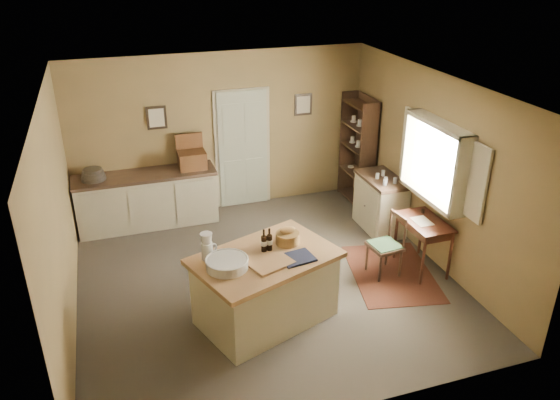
{
  "coord_description": "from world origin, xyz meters",
  "views": [
    {
      "loc": [
        -1.8,
        -6.15,
        4.26
      ],
      "look_at": [
        0.24,
        0.09,
        1.15
      ],
      "focal_mm": 35.0,
      "sensor_mm": 36.0,
      "label": 1
    }
  ],
  "objects_px": {
    "work_island": "(265,286)",
    "desk_chair": "(385,246)",
    "sideboard": "(148,197)",
    "writing_desk": "(424,227)",
    "right_cabinet": "(380,203)",
    "shelving_unit": "(360,150)"
  },
  "relations": [
    {
      "from": "work_island",
      "to": "sideboard",
      "type": "height_order",
      "value": "work_island"
    },
    {
      "from": "writing_desk",
      "to": "right_cabinet",
      "type": "xyz_separation_m",
      "value": [
        -0.0,
        1.27,
        -0.21
      ]
    },
    {
      "from": "sideboard",
      "to": "writing_desk",
      "type": "xyz_separation_m",
      "value": [
        3.54,
        -2.61,
        0.18
      ]
    },
    {
      "from": "desk_chair",
      "to": "shelving_unit",
      "type": "distance_m",
      "value": 2.53
    },
    {
      "from": "writing_desk",
      "to": "right_cabinet",
      "type": "height_order",
      "value": "right_cabinet"
    },
    {
      "from": "desk_chair",
      "to": "right_cabinet",
      "type": "bearing_deg",
      "value": 58.95
    },
    {
      "from": "writing_desk",
      "to": "shelving_unit",
      "type": "xyz_separation_m",
      "value": [
        0.15,
        2.41,
        0.29
      ]
    },
    {
      "from": "desk_chair",
      "to": "sideboard",
      "type": "bearing_deg",
      "value": 133.01
    },
    {
      "from": "desk_chair",
      "to": "right_cabinet",
      "type": "relative_size",
      "value": 0.89
    },
    {
      "from": "work_island",
      "to": "sideboard",
      "type": "xyz_separation_m",
      "value": [
        -1.09,
        3.04,
        -0.0
      ]
    },
    {
      "from": "writing_desk",
      "to": "right_cabinet",
      "type": "distance_m",
      "value": 1.29
    },
    {
      "from": "work_island",
      "to": "writing_desk",
      "type": "distance_m",
      "value": 2.5
    },
    {
      "from": "work_island",
      "to": "writing_desk",
      "type": "height_order",
      "value": "work_island"
    },
    {
      "from": "desk_chair",
      "to": "shelving_unit",
      "type": "relative_size",
      "value": 0.46
    },
    {
      "from": "right_cabinet",
      "to": "sideboard",
      "type": "bearing_deg",
      "value": 159.32
    },
    {
      "from": "work_island",
      "to": "desk_chair",
      "type": "distance_m",
      "value": 1.94
    },
    {
      "from": "sideboard",
      "to": "shelving_unit",
      "type": "height_order",
      "value": "shelving_unit"
    },
    {
      "from": "sideboard",
      "to": "right_cabinet",
      "type": "height_order",
      "value": "sideboard"
    },
    {
      "from": "sideboard",
      "to": "shelving_unit",
      "type": "xyz_separation_m",
      "value": [
        3.69,
        -0.2,
        0.47
      ]
    },
    {
      "from": "sideboard",
      "to": "shelving_unit",
      "type": "distance_m",
      "value": 3.73
    },
    {
      "from": "writing_desk",
      "to": "shelving_unit",
      "type": "distance_m",
      "value": 2.43
    },
    {
      "from": "sideboard",
      "to": "shelving_unit",
      "type": "bearing_deg",
      "value": -3.1
    }
  ]
}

